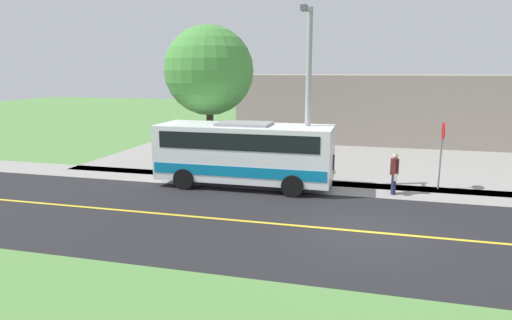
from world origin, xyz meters
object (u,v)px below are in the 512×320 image
pedestrian_with_bags (394,172)px  pedestrian_waiting (330,168)px  shuttle_bus_front (245,151)px  street_light_pole (308,91)px  stop_sign (442,144)px  tree_curbside (209,71)px  commercial_building (408,107)px

pedestrian_with_bags → pedestrian_waiting: pedestrian_waiting is taller
shuttle_bus_front → pedestrian_with_bags: 6.33m
pedestrian_with_bags → street_light_pole: size_ratio=0.23×
stop_sign → tree_curbside: (-1.30, -10.85, 3.02)m
shuttle_bus_front → tree_curbside: tree_curbside is taller
pedestrian_with_bags → tree_curbside: bearing=-106.2°
shuttle_bus_front → street_light_pole: bearing=96.8°
stop_sign → shuttle_bus_front: bearing=-79.3°
pedestrian_waiting → commercial_building: (-16.41, 4.18, 1.42)m
shuttle_bus_front → pedestrian_waiting: (-0.44, 3.68, -0.63)m
shuttle_bus_front → pedestrian_waiting: bearing=96.8°
pedestrian_with_bags → street_light_pole: bearing=-91.1°
stop_sign → commercial_building: (-15.30, -0.35, 0.38)m
pedestrian_waiting → shuttle_bus_front: bearing=-83.2°
pedestrian_waiting → pedestrian_with_bags: bearing=85.8°
shuttle_bus_front → stop_sign: (-1.55, 8.21, 0.42)m
stop_sign → street_light_pole: street_light_pole is taller
commercial_building → shuttle_bus_front: bearing=-25.0°
street_light_pole → commercial_building: (-16.53, 5.20, -1.82)m
shuttle_bus_front → stop_sign: size_ratio=2.67×
shuttle_bus_front → pedestrian_waiting: 3.76m
tree_curbside → stop_sign: bearing=83.2°
shuttle_bus_front → commercial_building: (-16.85, 7.86, 0.79)m
shuttle_bus_front → pedestrian_with_bags: shuttle_bus_front is taller
pedestrian_with_bags → pedestrian_waiting: (-0.19, -2.61, 0.01)m
shuttle_bus_front → pedestrian_waiting: size_ratio=4.50×
pedestrian_waiting → stop_sign: 4.77m
pedestrian_with_bags → stop_sign: size_ratio=0.59×
tree_curbside → street_light_pole: bearing=64.5°
stop_sign → tree_curbside: bearing=-96.8°
street_light_pole → tree_curbside: bearing=-115.5°
street_light_pole → commercial_building: street_light_pole is taller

